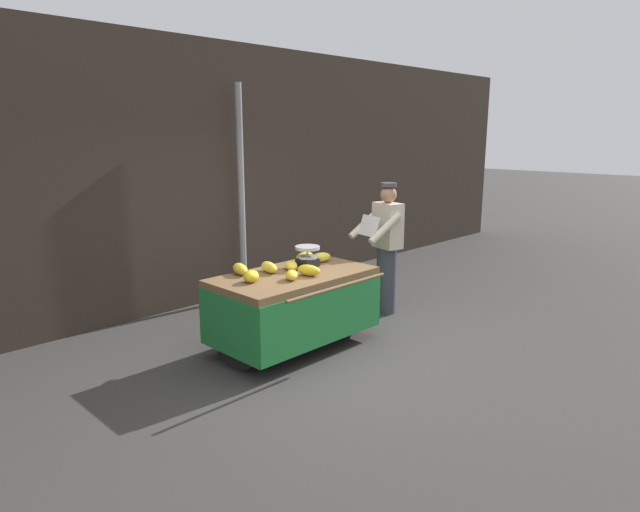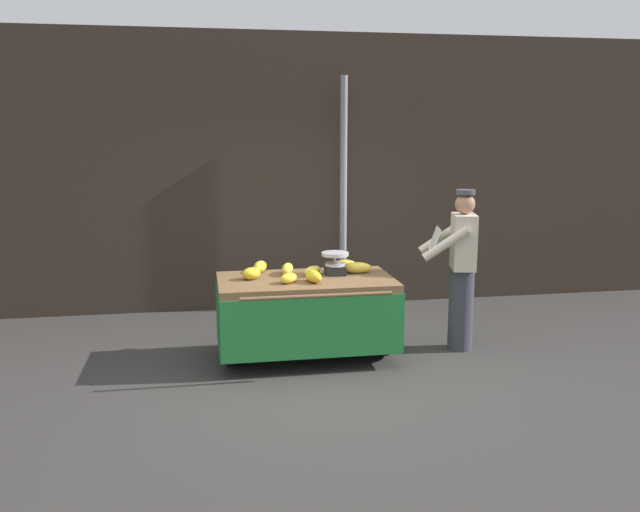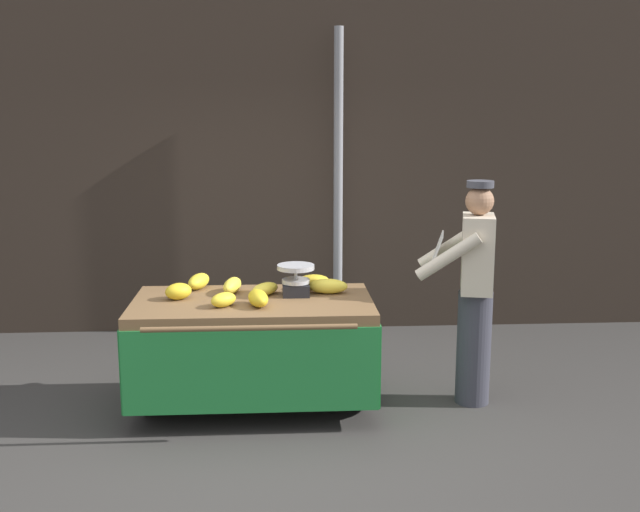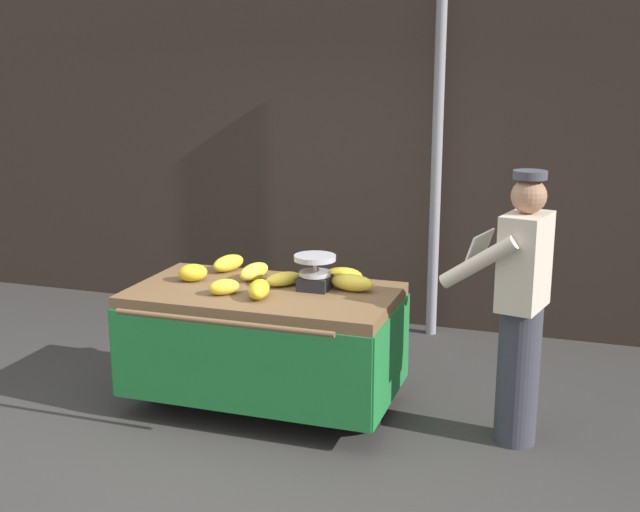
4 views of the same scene
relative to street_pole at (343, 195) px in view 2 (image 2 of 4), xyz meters
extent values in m
plane|color=#383533|center=(-0.74, -2.41, -1.50)|extent=(60.00, 60.00, 0.00)
cube|color=#332821|center=(-0.74, 0.32, 0.27)|extent=(16.00, 0.24, 3.54)
cylinder|color=gray|center=(0.00, 0.00, 0.00)|extent=(0.09, 0.09, 2.99)
cube|color=brown|center=(-0.79, -1.91, -0.69)|extent=(1.76, 0.97, 0.08)
cylinder|color=black|center=(-1.59, -1.91, -1.11)|extent=(0.05, 0.77, 0.77)
cylinder|color=#B7B7BC|center=(-1.62, -1.91, -1.11)|extent=(0.01, 0.14, 0.14)
cylinder|color=black|center=(0.01, -1.91, -1.11)|extent=(0.05, 0.77, 0.77)
cylinder|color=#B7B7BC|center=(0.04, -1.91, -1.11)|extent=(0.01, 0.14, 0.14)
cylinder|color=#4C4742|center=(-0.79, -1.51, -1.11)|extent=(0.05, 0.05, 0.77)
cube|color=#1E7233|center=(-0.79, -2.40, -1.03)|extent=(1.76, 0.02, 0.60)
cube|color=#1E7233|center=(-0.79, -1.43, -1.03)|extent=(1.76, 0.02, 0.60)
cube|color=#1E7233|center=(-1.67, -1.91, -1.03)|extent=(0.02, 0.97, 0.60)
cube|color=#1E7233|center=(0.09, -1.91, -1.03)|extent=(0.02, 0.97, 0.60)
cylinder|color=brown|center=(-0.79, -2.58, -0.67)|extent=(1.41, 0.04, 0.04)
cube|color=black|center=(-0.47, -1.80, -0.60)|extent=(0.20, 0.20, 0.09)
cylinder|color=#B7B7BC|center=(-0.47, -1.80, -0.50)|extent=(0.02, 0.02, 0.11)
cylinder|color=#B7B7BC|center=(-0.47, -1.80, -0.43)|extent=(0.28, 0.28, 0.04)
cylinder|color=#B7B7BC|center=(-0.47, -1.80, -0.54)|extent=(0.21, 0.21, 0.03)
ellipsoid|color=yellow|center=(-0.22, -1.76, -0.59)|extent=(0.31, 0.16, 0.11)
ellipsoid|color=gold|center=(-0.75, -2.10, -0.59)|extent=(0.19, 0.29, 0.12)
ellipsoid|color=yellow|center=(-0.95, -1.70, -0.59)|extent=(0.18, 0.32, 0.12)
ellipsoid|color=yellow|center=(-1.22, -1.53, -0.59)|extent=(0.21, 0.32, 0.12)
ellipsoid|color=gold|center=(-1.34, -1.87, -0.58)|extent=(0.25, 0.24, 0.12)
ellipsoid|color=yellow|center=(-0.70, -1.78, -0.60)|extent=(0.27, 0.30, 0.09)
ellipsoid|color=gold|center=(-0.33, -1.61, -0.59)|extent=(0.28, 0.18, 0.12)
ellipsoid|color=yellow|center=(-0.99, -2.10, -0.59)|extent=(0.23, 0.23, 0.10)
cylinder|color=#383842|center=(0.89, -1.88, -1.06)|extent=(0.26, 0.26, 0.88)
cube|color=beige|center=(0.89, -1.88, -0.33)|extent=(0.31, 0.42, 0.58)
sphere|color=#9E7051|center=(0.89, -1.88, 0.07)|extent=(0.21, 0.21, 0.21)
cylinder|color=#3F3F47|center=(0.89, -1.88, 0.19)|extent=(0.20, 0.20, 0.05)
cylinder|color=beige|center=(0.63, -2.04, -0.31)|extent=(0.49, 0.20, 0.37)
cylinder|color=beige|center=(0.73, -1.63, -0.31)|extent=(0.49, 0.20, 0.37)
cube|color=silver|center=(0.59, -1.81, -0.31)|extent=(0.17, 0.35, 0.25)
camera|label=1|loc=(-4.69, -6.14, 0.84)|focal=30.86mm
camera|label=2|loc=(-1.81, -8.42, 0.83)|focal=37.58mm
camera|label=3|loc=(-0.62, -7.35, 0.75)|focal=42.56mm
camera|label=4|loc=(1.19, -6.70, 0.84)|focal=45.25mm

